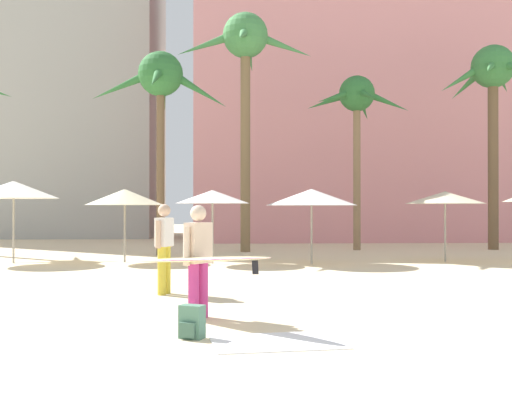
{
  "coord_description": "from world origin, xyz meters",
  "views": [
    {
      "loc": [
        -0.3,
        -4.72,
        1.63
      ],
      "look_at": [
        0.17,
        5.11,
        1.69
      ],
      "focal_mm": 43.86,
      "sensor_mm": 36.0,
      "label": 1
    }
  ],
  "objects_px": {
    "cafe_umbrella_0": "(312,197)",
    "cafe_umbrella_1": "(125,197)",
    "palm_tree_right": "(160,85)",
    "cafe_umbrella_3": "(14,190)",
    "palm_tree_left": "(493,82)",
    "backpack": "(192,322)",
    "palm_tree_far_left": "(245,53)",
    "person_far_right": "(198,258)",
    "cafe_umbrella_2": "(445,198)",
    "palm_tree_far_right": "(357,105)",
    "beach_towel": "(277,342)",
    "person_mid_right": "(164,245)",
    "cafe_umbrella_6": "(213,197)"
  },
  "relations": [
    {
      "from": "palm_tree_right",
      "to": "cafe_umbrella_3",
      "type": "relative_size",
      "value": 2.73
    },
    {
      "from": "cafe_umbrella_0",
      "to": "cafe_umbrella_1",
      "type": "height_order",
      "value": "cafe_umbrella_1"
    },
    {
      "from": "cafe_umbrella_2",
      "to": "cafe_umbrella_1",
      "type": "bearing_deg",
      "value": 178.48
    },
    {
      "from": "cafe_umbrella_0",
      "to": "cafe_umbrella_6",
      "type": "distance_m",
      "value": 2.94
    },
    {
      "from": "palm_tree_far_left",
      "to": "palm_tree_far_right",
      "type": "height_order",
      "value": "palm_tree_far_left"
    },
    {
      "from": "palm_tree_left",
      "to": "cafe_umbrella_6",
      "type": "distance_m",
      "value": 13.36
    },
    {
      "from": "palm_tree_far_right",
      "to": "cafe_umbrella_0",
      "type": "distance_m",
      "value": 7.71
    },
    {
      "from": "palm_tree_far_left",
      "to": "person_mid_right",
      "type": "distance_m",
      "value": 13.47
    },
    {
      "from": "cafe_umbrella_6",
      "to": "backpack",
      "type": "xyz_separation_m",
      "value": [
        -0.03,
        -10.71,
        -1.78
      ]
    },
    {
      "from": "palm_tree_far_left",
      "to": "cafe_umbrella_2",
      "type": "height_order",
      "value": "palm_tree_far_left"
    },
    {
      "from": "palm_tree_far_left",
      "to": "beach_towel",
      "type": "height_order",
      "value": "palm_tree_far_left"
    },
    {
      "from": "palm_tree_right",
      "to": "palm_tree_far_right",
      "type": "bearing_deg",
      "value": 17.72
    },
    {
      "from": "beach_towel",
      "to": "palm_tree_right",
      "type": "bearing_deg",
      "value": 101.48
    },
    {
      "from": "cafe_umbrella_0",
      "to": "backpack",
      "type": "height_order",
      "value": "cafe_umbrella_0"
    },
    {
      "from": "cafe_umbrella_2",
      "to": "cafe_umbrella_6",
      "type": "distance_m",
      "value": 7.16
    },
    {
      "from": "palm_tree_far_right",
      "to": "cafe_umbrella_6",
      "type": "xyz_separation_m",
      "value": [
        -5.56,
        -5.85,
        -3.77
      ]
    },
    {
      "from": "palm_tree_far_left",
      "to": "person_mid_right",
      "type": "relative_size",
      "value": 5.26
    },
    {
      "from": "palm_tree_right",
      "to": "cafe_umbrella_3",
      "type": "height_order",
      "value": "palm_tree_right"
    },
    {
      "from": "palm_tree_left",
      "to": "backpack",
      "type": "height_order",
      "value": "palm_tree_left"
    },
    {
      "from": "person_mid_right",
      "to": "beach_towel",
      "type": "bearing_deg",
      "value": 132.92
    },
    {
      "from": "backpack",
      "to": "cafe_umbrella_1",
      "type": "bearing_deg",
      "value": -141.44
    },
    {
      "from": "beach_towel",
      "to": "person_mid_right",
      "type": "height_order",
      "value": "person_mid_right"
    },
    {
      "from": "beach_towel",
      "to": "palm_tree_far_right",
      "type": "bearing_deg",
      "value": 74.93
    },
    {
      "from": "cafe_umbrella_0",
      "to": "cafe_umbrella_1",
      "type": "xyz_separation_m",
      "value": [
        -5.6,
        0.93,
        0.02
      ]
    },
    {
      "from": "cafe_umbrella_2",
      "to": "person_mid_right",
      "type": "distance_m",
      "value": 10.6
    },
    {
      "from": "palm_tree_right",
      "to": "cafe_umbrella_0",
      "type": "relative_size",
      "value": 2.67
    },
    {
      "from": "cafe_umbrella_1",
      "to": "palm_tree_far_right",
      "type": "bearing_deg",
      "value": 32.47
    },
    {
      "from": "palm_tree_right",
      "to": "person_mid_right",
      "type": "distance_m",
      "value": 11.32
    },
    {
      "from": "cafe_umbrella_2",
      "to": "person_mid_right",
      "type": "bearing_deg",
      "value": -138.73
    },
    {
      "from": "cafe_umbrella_3",
      "to": "person_far_right",
      "type": "bearing_deg",
      "value": -58.73
    },
    {
      "from": "backpack",
      "to": "cafe_umbrella_6",
      "type": "bearing_deg",
      "value": -154.81
    },
    {
      "from": "cafe_umbrella_0",
      "to": "palm_tree_far_right",
      "type": "bearing_deg",
      "value": 66.81
    },
    {
      "from": "cafe_umbrella_0",
      "to": "cafe_umbrella_6",
      "type": "height_order",
      "value": "cafe_umbrella_0"
    },
    {
      "from": "palm_tree_right",
      "to": "cafe_umbrella_2",
      "type": "distance_m",
      "value": 10.39
    },
    {
      "from": "palm_tree_left",
      "to": "backpack",
      "type": "xyz_separation_m",
      "value": [
        -11.09,
        -16.53,
        -6.48
      ]
    },
    {
      "from": "cafe_umbrella_1",
      "to": "cafe_umbrella_6",
      "type": "bearing_deg",
      "value": -12.68
    },
    {
      "from": "palm_tree_right",
      "to": "beach_towel",
      "type": "height_order",
      "value": "palm_tree_right"
    },
    {
      "from": "palm_tree_far_right",
      "to": "person_far_right",
      "type": "relative_size",
      "value": 2.85
    },
    {
      "from": "palm_tree_far_left",
      "to": "palm_tree_left",
      "type": "distance_m",
      "value": 10.0
    },
    {
      "from": "cafe_umbrella_0",
      "to": "backpack",
      "type": "bearing_deg",
      "value": -105.84
    },
    {
      "from": "palm_tree_far_right",
      "to": "beach_towel",
      "type": "distance_m",
      "value": 18.36
    },
    {
      "from": "palm_tree_far_left",
      "to": "cafe_umbrella_6",
      "type": "distance_m",
      "value": 7.54
    },
    {
      "from": "palm_tree_far_left",
      "to": "cafe_umbrella_1",
      "type": "distance_m",
      "value": 8.02
    },
    {
      "from": "cafe_umbrella_2",
      "to": "person_far_right",
      "type": "height_order",
      "value": "cafe_umbrella_2"
    },
    {
      "from": "palm_tree_far_left",
      "to": "person_far_right",
      "type": "height_order",
      "value": "palm_tree_far_left"
    },
    {
      "from": "palm_tree_left",
      "to": "backpack",
      "type": "relative_size",
      "value": 19.46
    },
    {
      "from": "cafe_umbrella_1",
      "to": "cafe_umbrella_6",
      "type": "xyz_separation_m",
      "value": [
        2.69,
        -0.6,
        -0.0
      ]
    },
    {
      "from": "palm_tree_far_right",
      "to": "cafe_umbrella_1",
      "type": "bearing_deg",
      "value": -147.53
    },
    {
      "from": "palm_tree_far_right",
      "to": "beach_towel",
      "type": "relative_size",
      "value": 4.34
    },
    {
      "from": "palm_tree_right",
      "to": "backpack",
      "type": "relative_size",
      "value": 17.05
    }
  ]
}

